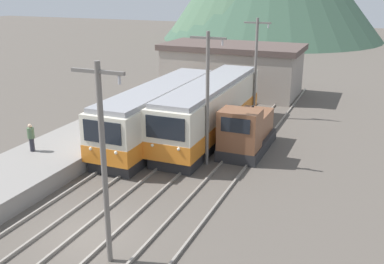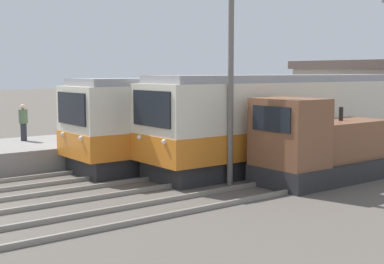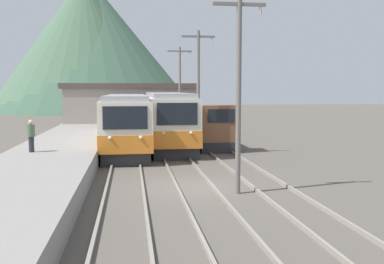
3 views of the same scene
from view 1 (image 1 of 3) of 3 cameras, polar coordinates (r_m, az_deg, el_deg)
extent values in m
plane|color=#564F47|center=(19.38, -12.56, -12.52)|extent=(200.00, 200.00, 0.00)
cube|color=gray|center=(21.25, -20.08, -10.12)|extent=(0.10, 60.00, 0.14)
cube|color=gray|center=(20.38, -17.01, -11.06)|extent=(0.10, 60.00, 0.14)
cube|color=gray|center=(19.62, -13.86, -11.98)|extent=(0.10, 60.00, 0.14)
cube|color=gray|center=(18.88, -10.22, -12.99)|extent=(0.10, 60.00, 0.14)
cube|color=gray|center=(18.19, -5.93, -14.11)|extent=(0.10, 60.00, 0.14)
cube|color=gray|center=(17.64, -1.66, -15.14)|extent=(0.10, 60.00, 0.14)
cube|color=#28282B|center=(29.54, -4.05, -0.34)|extent=(2.58, 12.65, 0.70)
cube|color=silver|center=(29.04, -4.12, 2.79)|extent=(2.80, 13.18, 2.65)
cube|color=orange|center=(29.28, -4.08, 1.19)|extent=(2.84, 13.22, 0.95)
cube|color=black|center=(23.42, -11.37, -0.04)|extent=(2.24, 0.06, 1.17)
sphere|color=silver|center=(24.16, -12.75, -2.09)|extent=(0.18, 0.18, 0.18)
sphere|color=silver|center=(23.35, -9.65, -2.62)|extent=(0.18, 0.18, 0.18)
cube|color=#939399|center=(28.69, -4.19, 5.60)|extent=(2.46, 12.65, 0.28)
cube|color=#28282B|center=(30.07, 2.28, 0.03)|extent=(2.58, 13.02, 0.70)
cube|color=silver|center=(29.57, 2.33, 3.22)|extent=(2.80, 13.56, 2.77)
cube|color=orange|center=(29.81, 2.30, 1.58)|extent=(2.84, 13.60, 1.00)
cube|color=black|center=(23.39, -3.45, 0.50)|extent=(2.24, 0.06, 1.22)
sphere|color=silver|center=(24.06, -5.06, -1.68)|extent=(0.18, 0.18, 0.18)
sphere|color=silver|center=(23.42, -1.71, -2.18)|extent=(0.18, 0.18, 0.18)
cube|color=#939399|center=(29.21, 2.37, 6.11)|extent=(2.46, 13.02, 0.28)
cube|color=#28282B|center=(27.96, 7.07, -1.54)|extent=(2.40, 5.45, 0.70)
cube|color=brown|center=(25.79, 6.08, 0.30)|extent=(2.28, 1.74, 2.30)
cube|color=black|center=(24.82, 5.53, 0.82)|extent=(1.68, 0.04, 0.83)
cube|color=brown|center=(28.43, 7.63, 1.01)|extent=(1.92, 3.60, 1.40)
cylinder|color=black|center=(28.16, 7.71, 2.85)|extent=(0.16, 0.16, 0.50)
cylinder|color=slate|center=(15.87, -11.10, -4.53)|extent=(0.20, 0.20, 7.45)
cube|color=slate|center=(14.90, -11.90, 7.51)|extent=(2.00, 0.12, 0.12)
cylinder|color=#B2B2B7|center=(14.51, -9.21, 6.58)|extent=(0.10, 0.10, 0.30)
cylinder|color=slate|center=(24.50, 1.96, 3.99)|extent=(0.20, 0.20, 7.45)
cube|color=slate|center=(23.89, 2.05, 11.86)|extent=(2.00, 0.12, 0.12)
cylinder|color=#B2B2B7|center=(23.64, 3.90, 11.27)|extent=(0.10, 0.10, 0.30)
cylinder|color=slate|center=(33.98, 8.06, 7.89)|extent=(0.20, 0.20, 7.45)
cube|color=slate|center=(33.54, 8.32, 13.56)|extent=(2.00, 0.12, 0.12)
cylinder|color=#B2B2B7|center=(33.37, 9.67, 13.13)|extent=(0.10, 0.10, 0.30)
cylinder|color=#282833|center=(26.43, -19.65, -1.52)|extent=(0.26, 0.26, 0.76)
cylinder|color=#4C6647|center=(26.21, -19.80, -0.12)|extent=(0.38, 0.38, 0.60)
sphere|color=beige|center=(26.09, -19.90, 0.74)|extent=(0.22, 0.22, 0.22)
cube|color=gray|center=(42.00, 5.08, 7.63)|extent=(12.00, 6.00, 4.06)
cube|color=#51423D|center=(41.64, 5.17, 10.71)|extent=(12.60, 6.30, 0.50)
camera|label=2|loc=(12.95, 45.16, -14.79)|focal=50.00mm
camera|label=3|loc=(14.34, -79.39, -21.95)|focal=42.00mm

